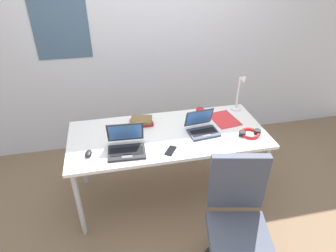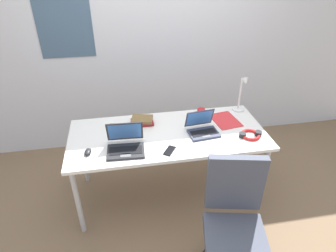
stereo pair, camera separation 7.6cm
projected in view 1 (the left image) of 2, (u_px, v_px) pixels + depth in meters
ground_plane at (168, 192)px, 3.10m from camera, size 12.00×12.00×0.00m
wall_back at (147, 40)px, 3.33m from camera, size 6.00×0.13×2.60m
desk at (168, 138)px, 2.74m from camera, size 1.80×0.80×0.74m
desk_lamp at (240, 93)px, 2.98m from camera, size 0.12×0.18×0.40m
laptop_back_right at (126, 146)px, 2.47m from camera, size 0.32×0.30×0.22m
laptop_far_corner at (202, 128)px, 2.72m from camera, size 0.29×0.27×0.20m
computer_mouse at (88, 154)px, 2.43m from camera, size 0.07×0.10×0.03m
cell_phone at (171, 151)px, 2.48m from camera, size 0.13×0.15×0.01m
headphones at (250, 133)px, 2.69m from camera, size 0.21×0.18×0.04m
pill_bottle at (111, 127)px, 2.74m from camera, size 0.04×0.04×0.08m
book_stack at (141, 121)px, 2.84m from camera, size 0.23×0.19×0.06m
paper_folder_back_right at (224, 119)px, 2.92m from camera, size 0.27×0.34×0.01m
coffee_mug at (200, 112)px, 2.96m from camera, size 0.11×0.08×0.09m
office_chair at (237, 230)px, 2.21m from camera, size 0.53×0.58×0.97m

